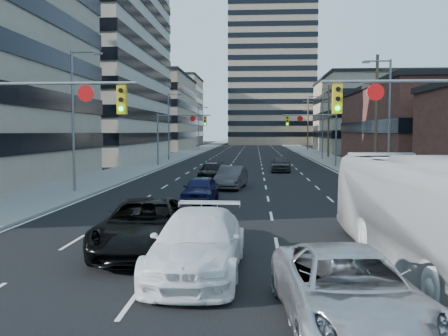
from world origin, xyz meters
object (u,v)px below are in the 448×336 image
Objects in this scene: white_van at (198,243)px; silver_suv at (349,290)px; transit_bus at (434,214)px; black_pickup at (146,226)px; sedan_blue at (200,189)px.

white_van is 5.00m from silver_suv.
transit_bus reaches higher than white_van.
transit_bus reaches higher than silver_suv.
black_pickup is at bearing 127.30° from silver_suv.
black_pickup is 8.78m from transit_bus.
white_van is 1.38× the size of sedan_blue.
white_van is (2.01, -2.46, -0.00)m from black_pickup.
black_pickup reaches higher than white_van.
sedan_blue is at bearing 83.84° from black_pickup.
black_pickup is 1.45× the size of sedan_blue.
sedan_blue is (0.53, 11.54, -0.13)m from black_pickup.
black_pickup is 0.53× the size of transit_bus.
transit_bus is at bearing -55.84° from sedan_blue.
sedan_blue is at bearing 97.32° from white_van.
silver_suv is at bearing -71.09° from sedan_blue.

